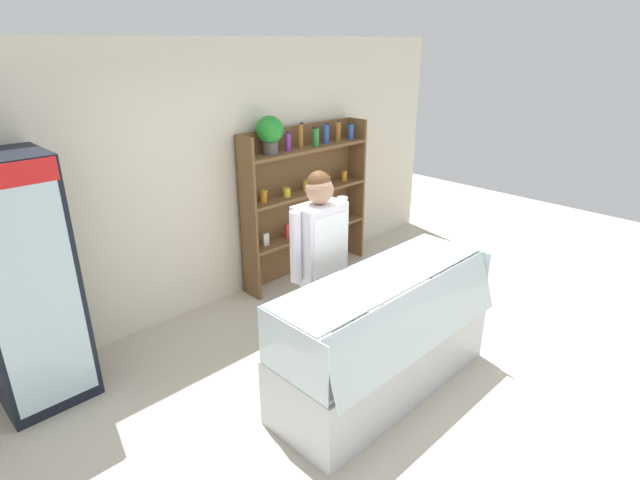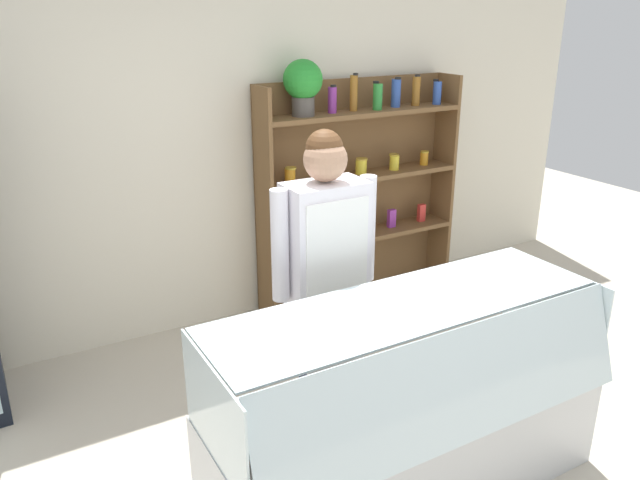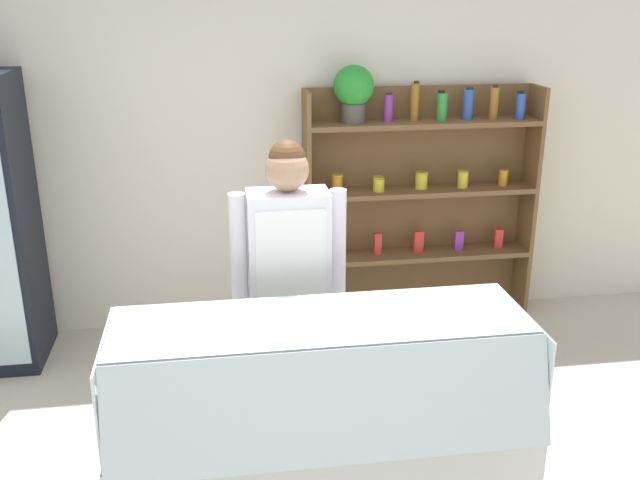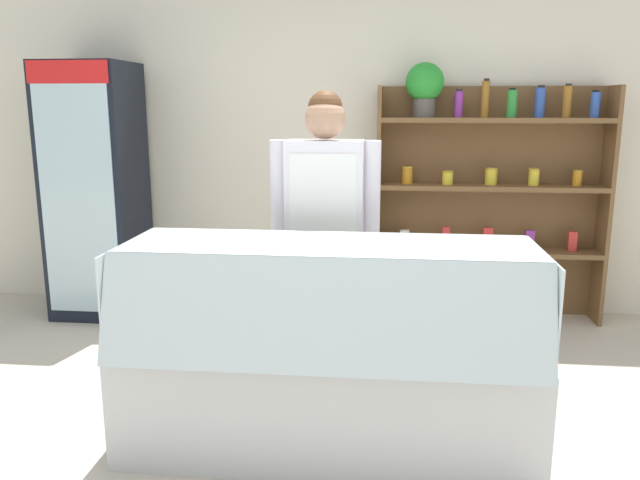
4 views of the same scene
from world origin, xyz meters
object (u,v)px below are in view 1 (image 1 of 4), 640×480
object	(u,v)px
shelving_unit	(300,188)
shop_clerk	(320,253)
drinks_fridge	(24,286)
deli_display_case	(383,354)

from	to	relation	value
shelving_unit	shop_clerk	size ratio (longest dim) A/B	1.13
drinks_fridge	deli_display_case	world-z (taller)	drinks_fridge
shelving_unit	drinks_fridge	bearing A→B (deg)	-175.60
drinks_fridge	deli_display_case	bearing A→B (deg)	-42.56
shelving_unit	shop_clerk	xyz separation A→B (m)	(-1.06, -1.41, -0.06)
drinks_fridge	shelving_unit	size ratio (longest dim) A/B	1.01
drinks_fridge	shelving_unit	distance (m)	2.98
shelving_unit	shop_clerk	bearing A→B (deg)	-126.86
deli_display_case	shelving_unit	bearing A→B (deg)	64.48
deli_display_case	shop_clerk	distance (m)	0.96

